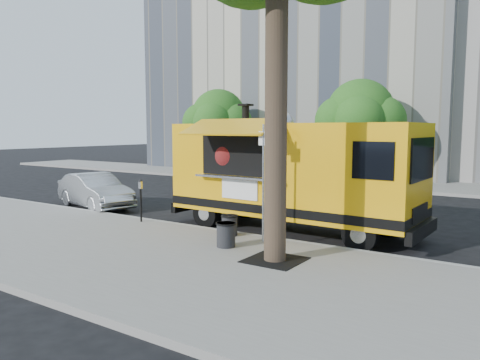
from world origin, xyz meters
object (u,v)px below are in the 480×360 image
object	(u,v)px
far_tree_b	(360,114)
sedan	(95,191)
parking_meter	(141,195)
trash_bin_right	(226,234)
trash_bin_left	(230,225)
sign_post	(263,176)
food_truck	(291,172)
far_tree_a	(219,117)

from	to	relation	value
far_tree_b	sedan	size ratio (longest dim) A/B	1.36
parking_meter	trash_bin_right	size ratio (longest dim) A/B	2.23
far_tree_b	parking_meter	world-z (taller)	far_tree_b
trash_bin_left	sedan	bearing A→B (deg)	168.51
sign_post	parking_meter	distance (m)	4.64
trash_bin_left	trash_bin_right	bearing A→B (deg)	-59.23
parking_meter	trash_bin_left	size ratio (longest dim) A/B	2.40
sedan	trash_bin_right	bearing A→B (deg)	-93.00
far_tree_b	sign_post	size ratio (longest dim) A/B	1.83
far_tree_b	food_truck	distance (m)	12.50
far_tree_b	sign_post	xyz separation A→B (m)	(2.55, -14.25, -1.98)
trash_bin_left	food_truck	bearing A→B (deg)	66.71
sign_post	trash_bin_right	world-z (taller)	sign_post
sign_post	trash_bin_left	distance (m)	1.83
far_tree_a	sedan	bearing A→B (deg)	-76.04
far_tree_b	food_truck	size ratio (longest dim) A/B	0.71
sign_post	food_truck	xyz separation A→B (m)	(-0.33, 2.12, -0.07)
food_truck	trash_bin_left	size ratio (longest dim) A/B	13.82
far_tree_a	trash_bin_right	size ratio (longest dim) A/B	8.96
trash_bin_left	far_tree_b	bearing A→B (deg)	95.62
parking_meter	sedan	world-z (taller)	parking_meter
sign_post	parking_meter	xyz separation A→B (m)	(-4.55, 0.20, -0.87)
trash_bin_right	sedan	bearing A→B (deg)	162.30
trash_bin_left	parking_meter	bearing A→B (deg)	179.60
far_tree_a	far_tree_b	bearing A→B (deg)	2.54
food_truck	trash_bin_right	xyz separation A→B (m)	(-0.21, -3.00, -1.31)
parking_meter	trash_bin_right	distance (m)	4.19
far_tree_a	food_truck	distance (m)	16.36
sedan	trash_bin_right	world-z (taller)	sedan
far_tree_b	sedan	bearing A→B (deg)	-115.40
parking_meter	sedan	size ratio (longest dim) A/B	0.33
sign_post	trash_bin_left	size ratio (longest dim) A/B	5.39
parking_meter	trash_bin_right	world-z (taller)	parking_meter
food_truck	trash_bin_left	distance (m)	2.50
food_truck	sedan	bearing A→B (deg)	-174.76
far_tree_a	food_truck	world-z (taller)	far_tree_a
far_tree_a	far_tree_b	world-z (taller)	far_tree_b
far_tree_a	sign_post	size ratio (longest dim) A/B	1.79
parking_meter	food_truck	size ratio (longest dim) A/B	0.17
sign_post	food_truck	bearing A→B (deg)	98.81
far_tree_b	sedan	world-z (taller)	far_tree_b
sign_post	trash_bin_right	distance (m)	1.72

